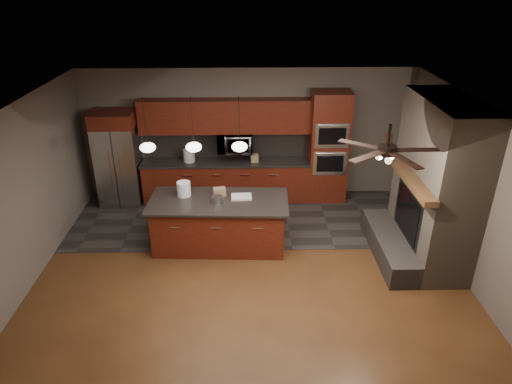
{
  "coord_description": "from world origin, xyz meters",
  "views": [
    {
      "loc": [
        -0.05,
        -6.35,
        4.56
      ],
      "look_at": [
        0.12,
        0.6,
        1.18
      ],
      "focal_mm": 32.0,
      "sensor_mm": 36.0,
      "label": 1
    }
  ],
  "objects_px": {
    "kitchen_island": "(219,223)",
    "counter_box": "(254,158)",
    "cardboard_box": "(219,192)",
    "refrigerator": "(119,159)",
    "oven_tower": "(328,148)",
    "paint_can": "(217,200)",
    "paint_tray": "(241,197)",
    "microwave": "(235,142)",
    "counter_bucket": "(189,155)",
    "white_bucket": "(184,189)"
  },
  "relations": [
    {
      "from": "kitchen_island",
      "to": "counter_box",
      "type": "distance_m",
      "value": 2.03
    },
    {
      "from": "cardboard_box",
      "to": "counter_box",
      "type": "height_order",
      "value": "counter_box"
    },
    {
      "from": "refrigerator",
      "to": "kitchen_island",
      "type": "bearing_deg",
      "value": -39.69
    },
    {
      "from": "oven_tower",
      "to": "refrigerator",
      "type": "relative_size",
      "value": 1.18
    },
    {
      "from": "paint_can",
      "to": "paint_tray",
      "type": "relative_size",
      "value": 0.52
    },
    {
      "from": "microwave",
      "to": "paint_tray",
      "type": "xyz_separation_m",
      "value": [
        0.14,
        -1.84,
        -0.36
      ]
    },
    {
      "from": "oven_tower",
      "to": "counter_box",
      "type": "distance_m",
      "value": 1.58
    },
    {
      "from": "counter_bucket",
      "to": "refrigerator",
      "type": "bearing_deg",
      "value": -176.83
    },
    {
      "from": "microwave",
      "to": "counter_box",
      "type": "distance_m",
      "value": 0.52
    },
    {
      "from": "refrigerator",
      "to": "oven_tower",
      "type": "bearing_deg",
      "value": 0.96
    },
    {
      "from": "counter_box",
      "to": "kitchen_island",
      "type": "bearing_deg",
      "value": -116.82
    },
    {
      "from": "counter_bucket",
      "to": "kitchen_island",
      "type": "bearing_deg",
      "value": -69.34
    },
    {
      "from": "refrigerator",
      "to": "cardboard_box",
      "type": "xyz_separation_m",
      "value": [
        2.19,
        -1.6,
        -0.02
      ]
    },
    {
      "from": "oven_tower",
      "to": "counter_box",
      "type": "xyz_separation_m",
      "value": [
        -1.57,
        -0.04,
        -0.2
      ]
    },
    {
      "from": "oven_tower",
      "to": "kitchen_island",
      "type": "distance_m",
      "value": 3.01
    },
    {
      "from": "paint_can",
      "to": "counter_box",
      "type": "relative_size",
      "value": 1.07
    },
    {
      "from": "oven_tower",
      "to": "paint_can",
      "type": "bearing_deg",
      "value": -138.85
    },
    {
      "from": "white_bucket",
      "to": "paint_tray",
      "type": "distance_m",
      "value": 1.04
    },
    {
      "from": "cardboard_box",
      "to": "oven_tower",
      "type": "bearing_deg",
      "value": 24.37
    },
    {
      "from": "cardboard_box",
      "to": "counter_bucket",
      "type": "xyz_separation_m",
      "value": [
        -0.72,
        1.68,
        0.05
      ]
    },
    {
      "from": "microwave",
      "to": "counter_bucket",
      "type": "height_order",
      "value": "microwave"
    },
    {
      "from": "microwave",
      "to": "counter_bucket",
      "type": "distance_m",
      "value": 1.01
    },
    {
      "from": "microwave",
      "to": "oven_tower",
      "type": "bearing_deg",
      "value": -1.66
    },
    {
      "from": "white_bucket",
      "to": "counter_box",
      "type": "distance_m",
      "value": 2.08
    },
    {
      "from": "refrigerator",
      "to": "paint_can",
      "type": "xyz_separation_m",
      "value": [
        2.16,
        -1.9,
        -0.03
      ]
    },
    {
      "from": "paint_can",
      "to": "counter_bucket",
      "type": "bearing_deg",
      "value": 109.35
    },
    {
      "from": "microwave",
      "to": "counter_box",
      "type": "height_order",
      "value": "microwave"
    },
    {
      "from": "oven_tower",
      "to": "counter_bucket",
      "type": "xyz_separation_m",
      "value": [
        -2.95,
        0.01,
        -0.16
      ]
    },
    {
      "from": "counter_box",
      "to": "microwave",
      "type": "bearing_deg",
      "value": 159.54
    },
    {
      "from": "counter_bucket",
      "to": "counter_box",
      "type": "height_order",
      "value": "counter_bucket"
    },
    {
      "from": "white_bucket",
      "to": "cardboard_box",
      "type": "relative_size",
      "value": 1.23
    },
    {
      "from": "paint_tray",
      "to": "counter_bucket",
      "type": "distance_m",
      "value": 2.11
    },
    {
      "from": "white_bucket",
      "to": "counter_bucket",
      "type": "height_order",
      "value": "white_bucket"
    },
    {
      "from": "refrigerator",
      "to": "counter_box",
      "type": "height_order",
      "value": "refrigerator"
    },
    {
      "from": "cardboard_box",
      "to": "paint_tray",
      "type": "bearing_deg",
      "value": -28.06
    },
    {
      "from": "microwave",
      "to": "paint_tray",
      "type": "relative_size",
      "value": 2.03
    },
    {
      "from": "microwave",
      "to": "paint_can",
      "type": "distance_m",
      "value": 2.07
    },
    {
      "from": "kitchen_island",
      "to": "counter_box",
      "type": "bearing_deg",
      "value": 72.54
    },
    {
      "from": "refrigerator",
      "to": "cardboard_box",
      "type": "bearing_deg",
      "value": -36.15
    },
    {
      "from": "oven_tower",
      "to": "refrigerator",
      "type": "distance_m",
      "value": 4.42
    },
    {
      "from": "counter_bucket",
      "to": "cardboard_box",
      "type": "bearing_deg",
      "value": -66.71
    },
    {
      "from": "cardboard_box",
      "to": "counter_bucket",
      "type": "relative_size",
      "value": 0.79
    },
    {
      "from": "oven_tower",
      "to": "microwave",
      "type": "distance_m",
      "value": 1.98
    },
    {
      "from": "cardboard_box",
      "to": "counter_box",
      "type": "relative_size",
      "value": 1.22
    },
    {
      "from": "refrigerator",
      "to": "white_bucket",
      "type": "relative_size",
      "value": 7.7
    },
    {
      "from": "kitchen_island",
      "to": "paint_can",
      "type": "height_order",
      "value": "paint_can"
    },
    {
      "from": "refrigerator",
      "to": "cardboard_box",
      "type": "relative_size",
      "value": 9.43
    },
    {
      "from": "paint_tray",
      "to": "refrigerator",
      "type": "bearing_deg",
      "value": 144.68
    },
    {
      "from": "cardboard_box",
      "to": "counter_box",
      "type": "xyz_separation_m",
      "value": [
        0.66,
        1.63,
        -0.0
      ]
    },
    {
      "from": "refrigerator",
      "to": "paint_can",
      "type": "relative_size",
      "value": 10.76
    }
  ]
}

